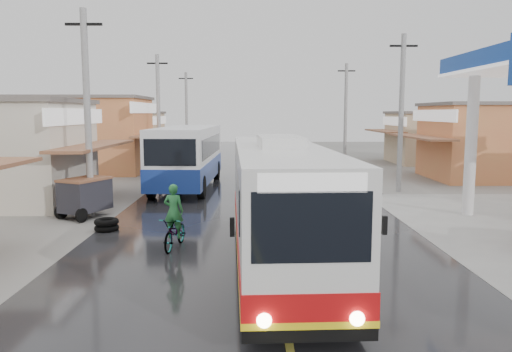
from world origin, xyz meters
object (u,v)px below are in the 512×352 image
at_px(cyclist, 175,227).
at_px(tricycle_near, 85,195).
at_px(tyre_stack, 107,225).
at_px(second_bus, 188,156).
at_px(coach_bus, 279,202).

distance_m(cyclist, tricycle_near, 6.23).
relative_size(cyclist, tyre_stack, 2.37).
distance_m(second_bus, cyclist, 12.40).
xyz_separation_m(cyclist, tricycle_near, (-4.20, 4.60, 0.23)).
relative_size(coach_bus, cyclist, 5.56).
bearing_deg(second_bus, tyre_stack, -97.07).
bearing_deg(tricycle_near, coach_bus, -14.74).
bearing_deg(cyclist, tricycle_near, 141.48).
relative_size(second_bus, tricycle_near, 4.21).
relative_size(coach_bus, tricycle_near, 4.67).
distance_m(coach_bus, tyre_stack, 6.98).
bearing_deg(tyre_stack, cyclist, -40.20).
height_order(second_bus, tyre_stack, second_bus).
bearing_deg(cyclist, second_bus, 104.32).
bearing_deg(coach_bus, second_bus, 104.76).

